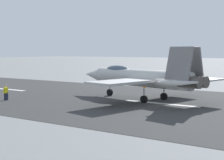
# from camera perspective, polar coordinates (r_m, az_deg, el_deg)

# --- Properties ---
(ground_plane) EXTENTS (400.00, 400.00, 0.00)m
(ground_plane) POSITION_cam_1_polar(r_m,az_deg,el_deg) (35.05, 8.97, -3.87)
(ground_plane) COLOR gray
(runway_strip) EXTENTS (240.00, 26.00, 0.02)m
(runway_strip) POSITION_cam_1_polar(r_m,az_deg,el_deg) (35.04, 9.00, -3.85)
(runway_strip) COLOR #323333
(runway_strip) RESTS_ON ground
(fighter_jet) EXTENTS (17.25, 14.85, 5.58)m
(fighter_jet) POSITION_cam_1_polar(r_m,az_deg,el_deg) (37.63, 4.74, 0.42)
(fighter_jet) COLOR #B5B6B3
(fighter_jet) RESTS_ON ground
(crew_person) EXTENTS (0.37, 0.69, 1.63)m
(crew_person) POSITION_cam_1_polar(r_m,az_deg,el_deg) (38.90, -16.60, -1.95)
(crew_person) COLOR #1E2338
(crew_person) RESTS_ON ground
(marker_cone_mid) EXTENTS (0.44, 0.44, 0.55)m
(marker_cone_mid) POSITION_cam_1_polar(r_m,az_deg,el_deg) (49.44, 5.21, -0.99)
(marker_cone_mid) COLOR orange
(marker_cone_mid) RESTS_ON ground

